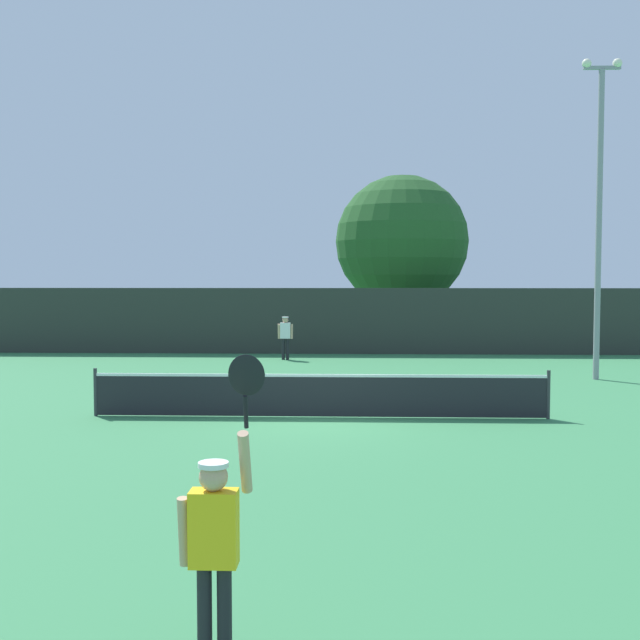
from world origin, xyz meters
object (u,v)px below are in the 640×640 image
at_px(light_pole, 599,201).
at_px(large_tree, 402,242).
at_px(parked_car_near, 475,325).
at_px(parked_car_mid, 563,327).
at_px(player_serving, 216,531).
at_px(tennis_ball, 319,393).
at_px(player_receiving, 285,334).

distance_m(light_pole, large_tree, 13.22).
height_order(parked_car_near, parked_car_mid, same).
distance_m(player_serving, tennis_ball, 14.38).
distance_m(player_receiving, light_pole, 11.98).
xyz_separation_m(player_receiving, parked_car_mid, (12.24, 7.21, -0.21)).
relative_size(light_pole, parked_car_near, 2.21).
distance_m(player_serving, parked_car_near, 32.14).
relative_size(light_pole, large_tree, 1.23).
height_order(light_pole, parked_car_near, light_pole).
relative_size(light_pole, parked_car_mid, 2.20).
bearing_deg(parked_car_near, light_pole, -80.06).
distance_m(player_receiving, parked_car_mid, 14.21).
height_order(player_serving, light_pole, light_pole).
bearing_deg(player_receiving, player_serving, 93.29).
height_order(large_tree, parked_car_near, large_tree).
height_order(light_pole, large_tree, light_pole).
distance_m(player_receiving, large_tree, 9.28).
bearing_deg(parked_car_mid, parked_car_near, 166.36).
relative_size(parked_car_near, parked_car_mid, 0.99).
bearing_deg(player_serving, large_tree, 83.32).
distance_m(parked_car_near, parked_car_mid, 4.01).
bearing_deg(light_pole, player_receiving, 152.24).
xyz_separation_m(tennis_ball, parked_car_near, (6.85, 17.00, 0.74)).
bearing_deg(light_pole, large_tree, 112.52).
distance_m(player_receiving, parked_car_near, 11.98).
bearing_deg(player_serving, parked_car_near, 77.18).
bearing_deg(player_receiving, tennis_ball, 100.61).
relative_size(tennis_ball, light_pole, 0.01).
distance_m(tennis_ball, large_tree, 16.52).
bearing_deg(tennis_ball, parked_car_near, 68.05).
height_order(player_receiving, tennis_ball, player_receiving).
xyz_separation_m(player_serving, tennis_ball, (0.28, 14.34, -1.06)).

